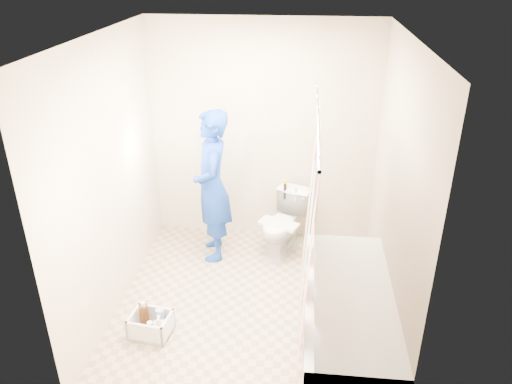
# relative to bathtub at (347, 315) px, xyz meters

# --- Properties ---
(floor) EXTENTS (2.60, 2.60, 0.00)m
(floor) POSITION_rel_bathtub_xyz_m (-0.85, 0.43, -0.27)
(floor) COLOR tan
(floor) RESTS_ON ground
(ceiling) EXTENTS (2.40, 2.60, 0.02)m
(ceiling) POSITION_rel_bathtub_xyz_m (-0.85, 0.43, 2.13)
(ceiling) COLOR white
(ceiling) RESTS_ON wall_back
(wall_back) EXTENTS (2.40, 0.02, 2.40)m
(wall_back) POSITION_rel_bathtub_xyz_m (-0.85, 1.73, 0.93)
(wall_back) COLOR beige
(wall_back) RESTS_ON ground
(wall_front) EXTENTS (2.40, 0.02, 2.40)m
(wall_front) POSITION_rel_bathtub_xyz_m (-0.85, -0.88, 0.93)
(wall_front) COLOR beige
(wall_front) RESTS_ON ground
(wall_left) EXTENTS (0.02, 2.60, 2.40)m
(wall_left) POSITION_rel_bathtub_xyz_m (-2.05, 0.43, 0.93)
(wall_left) COLOR beige
(wall_left) RESTS_ON ground
(wall_right) EXTENTS (0.02, 2.60, 2.40)m
(wall_right) POSITION_rel_bathtub_xyz_m (0.35, 0.43, 0.93)
(wall_right) COLOR beige
(wall_right) RESTS_ON ground
(bathtub) EXTENTS (0.70, 1.75, 0.50)m
(bathtub) POSITION_rel_bathtub_xyz_m (0.00, 0.00, 0.00)
(bathtub) COLOR white
(bathtub) RESTS_ON ground
(curtain_rod) EXTENTS (0.02, 1.90, 0.02)m
(curtain_rod) POSITION_rel_bathtub_xyz_m (-0.33, 0.00, 1.68)
(curtain_rod) COLOR silver
(curtain_rod) RESTS_ON wall_back
(shower_curtain) EXTENTS (0.06, 1.75, 1.80)m
(shower_curtain) POSITION_rel_bathtub_xyz_m (-0.33, 0.00, 0.75)
(shower_curtain) COLOR white
(shower_curtain) RESTS_ON curtain_rod
(toilet) EXTENTS (0.60, 0.75, 0.67)m
(toilet) POSITION_rel_bathtub_xyz_m (-0.60, 1.34, 0.07)
(toilet) COLOR white
(toilet) RESTS_ON ground
(tank_lid) EXTENTS (0.45, 0.32, 0.03)m
(tank_lid) POSITION_rel_bathtub_xyz_m (-0.64, 1.24, 0.12)
(tank_lid) COLOR white
(tank_lid) RESTS_ON toilet
(tank_internals) EXTENTS (0.15, 0.09, 0.22)m
(tank_internals) POSITION_rel_bathtub_xyz_m (-0.57, 1.52, 0.39)
(tank_internals) COLOR black
(tank_internals) RESTS_ON toilet
(plumber) EXTENTS (0.51, 0.66, 1.60)m
(plumber) POSITION_rel_bathtub_xyz_m (-1.32, 1.21, 0.53)
(plumber) COLOR #0F2F99
(plumber) RESTS_ON ground
(cleaning_caddy) EXTENTS (0.37, 0.31, 0.25)m
(cleaning_caddy) POSITION_rel_bathtub_xyz_m (-1.63, -0.09, -0.17)
(cleaning_caddy) COLOR silver
(cleaning_caddy) RESTS_ON ground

